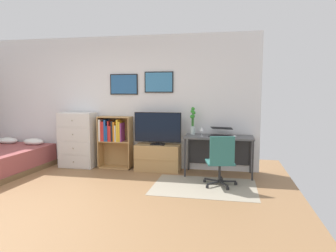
{
  "coord_description": "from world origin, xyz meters",
  "views": [
    {
      "loc": [
        2.48,
        -3.68,
        1.57
      ],
      "look_at": [
        1.43,
        1.5,
        0.98
      ],
      "focal_mm": 32.82,
      "sensor_mm": 36.0,
      "label": 1
    }
  ],
  "objects": [
    {
      "name": "office_chair",
      "position": [
        2.35,
        1.33,
        0.46
      ],
      "size": [
        0.58,
        0.57,
        0.86
      ],
      "rotation": [
        0.0,
        0.0,
        0.21
      ],
      "color": "#232326",
      "rests_on": "ground_plane"
    },
    {
      "name": "tv_stand",
      "position": [
        1.09,
        2.17,
        0.26
      ],
      "size": [
        0.89,
        0.41,
        0.53
      ],
      "color": "tan",
      "rests_on": "ground_plane"
    },
    {
      "name": "laptop",
      "position": [
        2.32,
        2.14,
        0.81
      ],
      "size": [
        0.45,
        0.48,
        0.17
      ],
      "rotation": [
        0.0,
        0.0,
        -0.14
      ],
      "color": "#333338",
      "rests_on": "desk"
    },
    {
      "name": "ground_plane",
      "position": [
        0.0,
        0.0,
        0.0
      ],
      "size": [
        7.2,
        7.2,
        0.0
      ],
      "primitive_type": "plane",
      "color": "#936B44"
    },
    {
      "name": "wine_glass",
      "position": [
        1.97,
        1.98,
        0.87
      ],
      "size": [
        0.07,
        0.07,
        0.18
      ],
      "color": "silver",
      "rests_on": "desk"
    },
    {
      "name": "television",
      "position": [
        1.09,
        2.15,
        0.85
      ],
      "size": [
        0.94,
        0.16,
        0.64
      ],
      "color": "black",
      "rests_on": "tv_stand"
    },
    {
      "name": "computer_mouse",
      "position": [
        2.57,
        2.0,
        0.76
      ],
      "size": [
        0.06,
        0.1,
        0.03
      ],
      "primitive_type": "ellipsoid",
      "color": "silver",
      "rests_on": "desk"
    },
    {
      "name": "wall_back_with_posters",
      "position": [
        0.01,
        2.43,
        1.36
      ],
      "size": [
        6.12,
        0.09,
        2.7
      ],
      "color": "white",
      "rests_on": "ground_plane"
    },
    {
      "name": "bookshelf",
      "position": [
        0.14,
        2.21,
        0.66
      ],
      "size": [
        0.68,
        0.3,
        1.07
      ],
      "color": "tan",
      "rests_on": "ground_plane"
    },
    {
      "name": "area_rug",
      "position": [
        2.09,
        1.28,
        0.0
      ],
      "size": [
        1.7,
        1.2,
        0.01
      ],
      "primitive_type": "cube",
      "color": "#9E937F",
      "rests_on": "ground_plane"
    },
    {
      "name": "dresser",
      "position": [
        -0.62,
        2.15,
        0.57
      ],
      "size": [
        0.73,
        0.46,
        1.14
      ],
      "color": "silver",
      "rests_on": "ground_plane"
    },
    {
      "name": "desk",
      "position": [
        2.29,
        2.15,
        0.61
      ],
      "size": [
        1.26,
        0.59,
        0.74
      ],
      "color": "#4C4C4F",
      "rests_on": "ground_plane"
    },
    {
      "name": "bamboo_vase",
      "position": [
        1.77,
        2.24,
        1.01
      ],
      "size": [
        0.1,
        0.1,
        0.53
      ],
      "color": "silver",
      "rests_on": "desk"
    }
  ]
}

